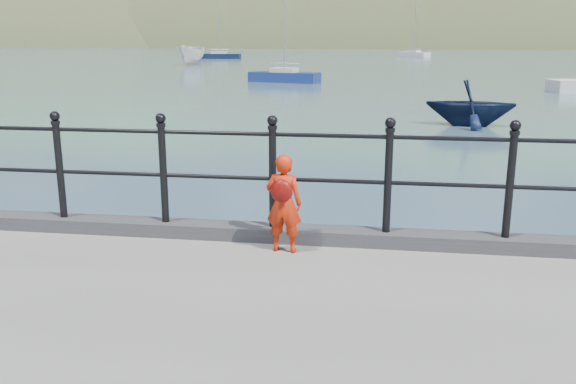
% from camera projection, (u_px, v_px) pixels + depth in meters
% --- Properties ---
extents(ground, '(600.00, 600.00, 0.00)m').
position_uv_depth(ground, '(225.00, 315.00, 7.06)').
color(ground, '#2D4251').
rests_on(ground, ground).
extents(kerb, '(60.00, 0.30, 0.15)m').
position_uv_depth(kerb, '(219.00, 230.00, 6.65)').
color(kerb, '#28282B').
rests_on(kerb, quay).
extents(railing, '(18.11, 0.11, 1.20)m').
position_uv_depth(railing, '(217.00, 163.00, 6.46)').
color(railing, black).
rests_on(railing, kerb).
extents(far_shore, '(830.00, 200.00, 156.00)m').
position_uv_depth(far_shore, '(475.00, 104.00, 236.47)').
color(far_shore, '#333A21').
rests_on(far_shore, ground).
extents(child, '(0.39, 0.32, 1.01)m').
position_uv_depth(child, '(284.00, 203.00, 6.10)').
color(child, red).
rests_on(child, quay).
extents(launch_white, '(2.51, 5.85, 2.21)m').
position_uv_depth(launch_white, '(191.00, 55.00, 66.84)').
color(launch_white, silver).
rests_on(launch_white, ground).
extents(launch_navy, '(3.34, 2.97, 1.63)m').
position_uv_depth(launch_navy, '(471.00, 103.00, 21.74)').
color(launch_navy, black).
rests_on(launch_navy, ground).
extents(sailboat_deep, '(5.03, 4.93, 8.12)m').
position_uv_depth(sailboat_deep, '(414.00, 54.00, 95.38)').
color(sailboat_deep, silver).
rests_on(sailboat_deep, ground).
extents(sailboat_left, '(6.03, 1.90, 8.56)m').
position_uv_depth(sailboat_left, '(219.00, 56.00, 87.08)').
color(sailboat_left, black).
rests_on(sailboat_left, ground).
extents(sailboat_port, '(5.18, 2.80, 7.32)m').
position_uv_depth(sailboat_port, '(284.00, 77.00, 42.48)').
color(sailboat_port, navy).
rests_on(sailboat_port, ground).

